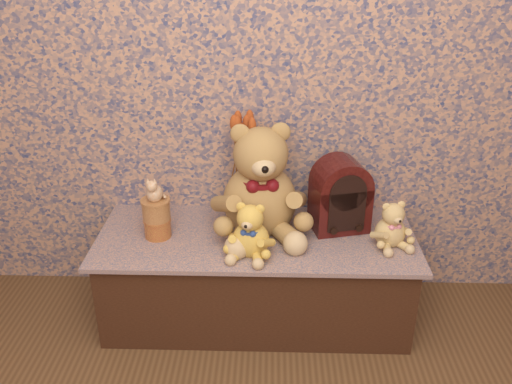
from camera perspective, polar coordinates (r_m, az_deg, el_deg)
display_shelf at (r=2.54m, az=0.03°, el=-8.86°), size 1.42×0.59×0.44m
teddy_large at (r=2.36m, az=0.42°, el=1.94°), size 0.50×0.57×0.55m
teddy_medium at (r=2.23m, az=-0.54°, el=-3.68°), size 0.25×0.28×0.26m
teddy_small at (r=2.38m, az=14.12°, el=-3.05°), size 0.23×0.25×0.22m
cathedral_radio at (r=2.44m, az=8.90°, el=-0.20°), size 0.28×0.23×0.34m
ceramic_vase at (r=2.53m, az=-1.33°, el=-0.89°), size 0.12×0.12×0.18m
dried_stalks at (r=2.41m, az=-1.41°, el=5.72°), size 0.24×0.24×0.44m
biscuit_tin_lower at (r=2.44m, az=-10.35°, el=-3.74°), size 0.15×0.15×0.08m
biscuit_tin_upper at (r=2.39m, az=-10.52°, el=-1.87°), size 0.14×0.14×0.09m
cat_figurine at (r=2.35m, az=-10.72°, el=0.41°), size 0.09×0.10×0.12m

